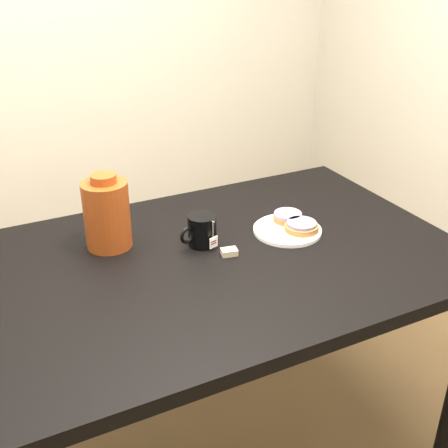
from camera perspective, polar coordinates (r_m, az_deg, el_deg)
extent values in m
plane|color=brown|center=(2.07, -0.84, -21.62)|extent=(4.00, 4.00, 0.00)
cube|color=black|center=(1.60, -1.01, -3.93)|extent=(1.40, 0.90, 0.04)
cylinder|color=black|center=(2.36, 9.04, -3.85)|extent=(0.06, 0.06, 0.71)
cylinder|color=white|center=(1.73, 6.45, -0.63)|extent=(0.21, 0.21, 0.01)
torus|color=white|center=(1.72, 6.46, -0.46)|extent=(0.20, 0.20, 0.01)
cylinder|color=brown|center=(1.77, 6.48, 0.61)|extent=(0.11, 0.11, 0.02)
cylinder|color=#92769F|center=(1.76, 6.50, 1.00)|extent=(0.11, 0.11, 0.01)
cylinder|color=brown|center=(1.72, 7.87, -0.34)|extent=(0.15, 0.15, 0.02)
cylinder|color=#92769F|center=(1.71, 7.90, 0.06)|extent=(0.13, 0.13, 0.01)
cylinder|color=black|center=(1.63, -2.23, -0.63)|extent=(0.11, 0.11, 0.09)
cylinder|color=black|center=(1.61, -2.25, 0.58)|extent=(0.07, 0.07, 0.00)
torus|color=black|center=(1.59, -3.77, -1.16)|extent=(0.05, 0.03, 0.05)
cylinder|color=beige|center=(1.59, -1.12, -0.51)|extent=(0.00, 0.00, 0.05)
cube|color=white|center=(1.61, -1.11, -1.86)|extent=(0.03, 0.01, 0.03)
cube|color=#C6B793|center=(1.59, 0.53, -2.86)|extent=(0.05, 0.04, 0.02)
cylinder|color=maroon|center=(1.63, -11.80, 0.92)|extent=(0.14, 0.14, 0.20)
cylinder|color=maroon|center=(1.59, -12.17, 4.53)|extent=(0.07, 0.07, 0.02)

